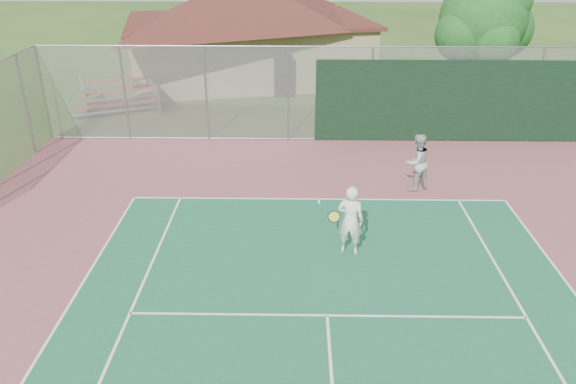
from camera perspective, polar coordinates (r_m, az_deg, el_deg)
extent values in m
cylinder|color=gray|center=(22.79, -23.56, 9.15)|extent=(0.08, 0.08, 3.50)
cylinder|color=gray|center=(21.73, -16.24, 9.54)|extent=(0.08, 0.08, 3.50)
cylinder|color=gray|center=(21.05, -8.30, 9.78)|extent=(0.08, 0.08, 3.50)
cylinder|color=gray|center=(20.78, 0.01, 9.85)|extent=(0.08, 0.08, 3.50)
cylinder|color=gray|center=(20.95, 8.36, 9.70)|extent=(0.08, 0.08, 3.50)
cylinder|color=gray|center=(21.53, 16.41, 9.37)|extent=(0.08, 0.08, 3.50)
cylinder|color=gray|center=(22.51, 23.88, 8.91)|extent=(0.08, 0.08, 3.50)
cylinder|color=gray|center=(20.39, 2.92, 14.56)|extent=(20.00, 0.05, 0.05)
cylinder|color=gray|center=(21.31, 2.71, 5.41)|extent=(20.00, 0.05, 0.05)
cube|color=#999EA0|center=(20.79, 2.81, 9.82)|extent=(20.00, 0.02, 3.50)
cube|color=black|center=(21.54, 16.38, 8.83)|extent=(10.00, 0.04, 3.00)
cylinder|color=gray|center=(21.48, -25.09, 7.97)|extent=(0.08, 0.08, 3.50)
cube|color=tan|center=(30.42, -4.02, 14.21)|extent=(12.99, 10.05, 2.90)
cube|color=#572820|center=(30.16, -4.11, 17.00)|extent=(13.56, 10.62, 0.17)
cube|color=black|center=(26.60, -0.45, 11.68)|extent=(0.87, 0.06, 2.03)
cube|color=#9E3B24|center=(25.50, -17.15, 8.50)|extent=(3.18, 1.68, 0.06)
cube|color=#B2B5BA|center=(25.30, -17.27, 7.83)|extent=(3.17, 1.65, 0.04)
cube|color=#9E3B24|center=(25.96, -16.87, 9.73)|extent=(3.18, 1.68, 0.06)
cube|color=#B2B5BA|center=(25.76, -16.98, 9.08)|extent=(3.17, 1.65, 0.04)
cube|color=#9E3B24|center=(26.43, -16.60, 10.91)|extent=(3.18, 1.68, 0.06)
cube|color=#B2B5BA|center=(26.22, -16.71, 10.28)|extent=(3.17, 1.65, 0.04)
cube|color=#B2B5BA|center=(26.52, -20.09, 9.22)|extent=(0.90, 1.86, 1.23)
cube|color=#B2B5BA|center=(25.57, -13.43, 9.50)|extent=(0.90, 1.86, 1.23)
cylinder|color=#321F12|center=(25.38, 18.43, 10.93)|extent=(0.39, 0.39, 3.06)
sphere|color=#184C19|center=(24.94, 19.21, 16.25)|extent=(3.49, 3.49, 3.49)
sphere|color=#184C19|center=(25.62, 21.01, 15.21)|extent=(2.40, 2.40, 2.40)
sphere|color=#184C19|center=(24.36, 17.30, 15.01)|extent=(2.18, 2.18, 2.18)
sphere|color=#184C19|center=(24.19, 20.16, 14.28)|extent=(1.97, 1.97, 1.97)
sphere|color=#184C19|center=(25.71, 17.85, 16.18)|extent=(2.18, 2.18, 2.18)
sphere|color=#184C19|center=(24.85, 21.12, 17.74)|extent=(2.18, 2.18, 2.18)
imported|color=white|center=(13.63, 6.35, -2.93)|extent=(0.73, 0.57, 1.78)
imported|color=#ABAEB0|center=(17.33, 12.94, 2.90)|extent=(1.07, 1.01, 1.76)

